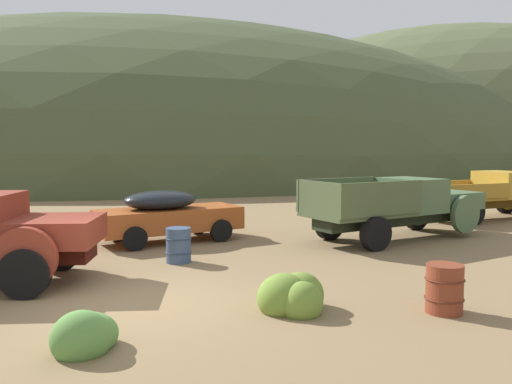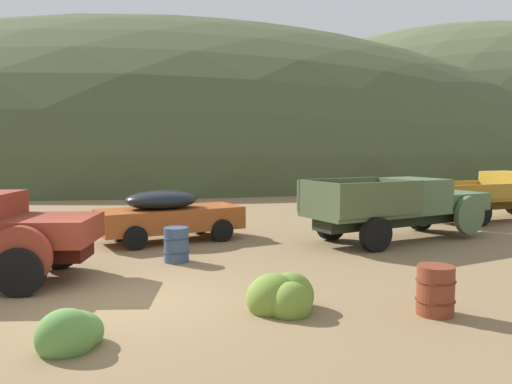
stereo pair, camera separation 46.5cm
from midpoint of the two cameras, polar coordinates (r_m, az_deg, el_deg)
ground_plane at (r=9.94m, az=-13.19°, el=-11.86°), size 300.00×300.00×0.00m
hill_distant at (r=72.96m, az=-8.31°, el=2.71°), size 102.88×88.59×35.70m
hill_center at (r=91.95m, az=24.70°, el=2.77°), size 93.99×63.59×43.03m
car_oxide_orange at (r=15.86m, az=-8.23°, el=-2.47°), size 4.75×2.45×1.57m
truck_weathered_green at (r=16.73m, az=17.35°, el=-1.51°), size 6.51×3.08×1.91m
truck_mustard at (r=22.78m, az=26.77°, el=-0.23°), size 6.67×2.51×1.89m
oil_drum_spare at (r=12.98m, az=-7.83°, el=-5.82°), size 0.66×0.66×0.87m
oil_drum_by_truck at (r=9.51m, az=20.67°, el=-10.18°), size 0.67×0.67×0.85m
bush_lone_scrub at (r=9.18m, az=4.50°, el=-11.70°), size 1.26×1.09×0.85m
bush_near_barrel at (r=7.95m, az=-18.42°, el=-14.85°), size 0.95×0.98×0.78m
bush_between_trucks at (r=17.88m, az=-12.93°, el=-3.71°), size 0.96×0.79×0.74m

